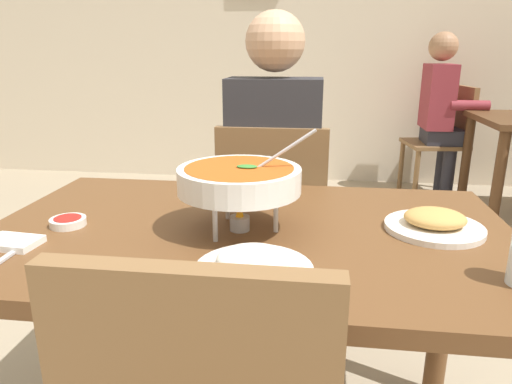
{
  "coord_description": "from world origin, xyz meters",
  "views": [
    {
      "loc": [
        0.16,
        -1.09,
        1.17
      ],
      "look_at": [
        0.0,
        0.15,
        0.79
      ],
      "focal_mm": 32.66,
      "sensor_mm": 36.0,
      "label": 1
    }
  ],
  "objects": [
    {
      "name": "appetizer_plate",
      "position": [
        0.46,
        0.04,
        0.76
      ],
      "size": [
        0.24,
        0.24,
        0.06
      ],
      "color": "white",
      "rests_on": "dining_table_main"
    },
    {
      "name": "chair_bg_middle",
      "position": [
        1.22,
        2.85,
        0.51
      ],
      "size": [
        0.5,
        0.5,
        0.9
      ],
      "color": "brown",
      "rests_on": "ground_plane"
    },
    {
      "name": "curry_bowl",
      "position": [
        -0.02,
        -0.02,
        0.87
      ],
      "size": [
        0.33,
        0.3,
        0.26
      ],
      "color": "silver",
      "rests_on": "dining_table_main"
    },
    {
      "name": "dining_table_main",
      "position": [
        0.0,
        0.0,
        0.63
      ],
      "size": [
        1.32,
        0.82,
        0.74
      ],
      "color": "brown",
      "rests_on": "ground_plane"
    },
    {
      "name": "rice_plate",
      "position": [
        0.05,
        -0.25,
        0.76
      ],
      "size": [
        0.24,
        0.24,
        0.06
      ],
      "color": "white",
      "rests_on": "dining_table_main"
    },
    {
      "name": "diner_main",
      "position": [
        0.0,
        0.73,
        0.75
      ],
      "size": [
        0.4,
        0.45,
        1.31
      ],
      "color": "#2D2D38",
      "rests_on": "ground_plane"
    },
    {
      "name": "spoon_utensil",
      "position": [
        -0.49,
        -0.23,
        0.74
      ],
      "size": [
        0.02,
        0.17,
        0.01
      ],
      "primitive_type": "cube",
      "rotation": [
        0.0,
        0.0,
        0.02
      ],
      "color": "silver",
      "rests_on": "dining_table_main"
    },
    {
      "name": "cafe_rear_partition",
      "position": [
        0.0,
        3.25,
        1.5
      ],
      "size": [
        10.0,
        0.1,
        3.0
      ],
      "primitive_type": "cube",
      "color": "beige",
      "rests_on": "ground_plane"
    },
    {
      "name": "chair_diner_main",
      "position": [
        -0.0,
        0.7,
        0.51
      ],
      "size": [
        0.44,
        0.44,
        0.9
      ],
      "color": "brown",
      "rests_on": "ground_plane"
    },
    {
      "name": "napkin_folded",
      "position": [
        -0.52,
        -0.18,
        0.75
      ],
      "size": [
        0.13,
        0.09,
        0.02
      ],
      "primitive_type": "cube",
      "rotation": [
        0.0,
        0.0,
        -0.09
      ],
      "color": "white",
      "rests_on": "dining_table_main"
    },
    {
      "name": "patron_bg_middle",
      "position": [
        1.14,
        2.81,
        0.75
      ],
      "size": [
        0.45,
        0.4,
        1.31
      ],
      "color": "#2D2D38",
      "rests_on": "ground_plane"
    },
    {
      "name": "sauce_dish",
      "position": [
        -0.46,
        -0.04,
        0.75
      ],
      "size": [
        0.09,
        0.09,
        0.02
      ],
      "color": "white",
      "rests_on": "dining_table_main"
    }
  ]
}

